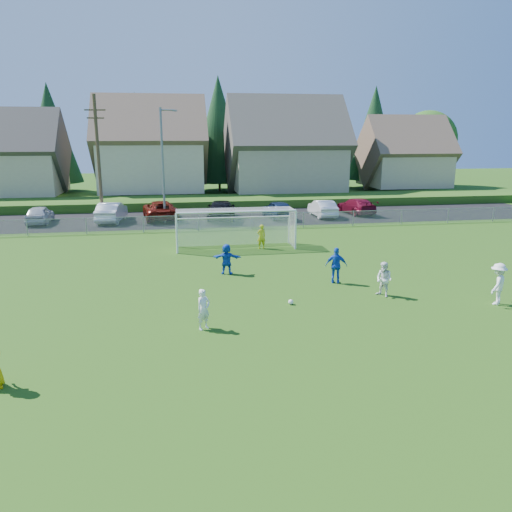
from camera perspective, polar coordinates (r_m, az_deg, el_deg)
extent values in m
plane|color=#193D0C|center=(16.67, 4.58, -11.25)|extent=(160.00, 160.00, 0.00)
plane|color=black|center=(42.87, -4.27, 4.36)|extent=(60.00, 60.00, 0.00)
cube|color=#1E420F|center=(50.21, -5.07, 6.20)|extent=(70.00, 6.00, 0.80)
sphere|color=white|center=(21.25, 3.99, -5.26)|extent=(0.22, 0.22, 0.22)
imported|color=white|center=(18.52, -6.01, -6.08)|extent=(0.67, 0.63, 1.54)
imported|color=white|center=(22.73, 14.42, -2.61)|extent=(0.91, 0.96, 1.57)
imported|color=white|center=(23.34, 25.91, -2.89)|extent=(1.31, 1.25, 1.79)
imported|color=blue|center=(24.28, 9.16, -1.07)|extent=(1.11, 0.75, 1.75)
imported|color=blue|center=(25.59, -3.38, -0.33)|extent=(1.54, 0.78, 1.59)
imported|color=gold|center=(31.23, 0.62, 2.24)|extent=(0.61, 0.46, 1.53)
imported|color=#B3B7BC|center=(43.68, -23.51, 4.37)|extent=(1.84, 4.27, 1.44)
imported|color=white|center=(42.54, -16.19, 4.86)|extent=(2.18, 5.01, 1.60)
imported|color=#60130A|center=(42.84, -10.90, 5.19)|extent=(3.25, 5.90, 1.56)
imported|color=black|center=(42.13, -3.99, 5.29)|extent=(2.99, 5.77, 1.60)
imported|color=#142547|center=(42.51, 2.53, 5.34)|extent=(2.28, 4.64, 1.52)
imported|color=white|center=(43.72, 7.62, 5.42)|extent=(1.54, 4.40, 1.45)
imported|color=maroon|center=(45.83, 11.38, 5.63)|extent=(2.62, 5.07, 1.41)
cylinder|color=white|center=(30.19, -9.05, 2.54)|extent=(0.12, 0.12, 2.44)
cylinder|color=white|center=(31.09, 4.54, 3.00)|extent=(0.12, 0.12, 2.44)
cylinder|color=white|center=(30.21, -2.18, 5.06)|extent=(7.30, 0.12, 0.12)
cylinder|color=white|center=(32.02, -9.06, 2.60)|extent=(0.08, 0.08, 1.80)
cylinder|color=white|center=(32.86, 3.78, 3.03)|extent=(0.08, 0.08, 1.80)
cylinder|color=white|center=(32.08, -2.57, 4.42)|extent=(7.30, 0.08, 0.08)
cube|color=silver|center=(32.24, -2.56, 2.84)|extent=(7.30, 0.02, 1.80)
cube|color=silver|center=(31.08, -9.07, 2.86)|extent=(0.02, 1.80, 2.44)
cube|color=silver|center=(31.95, 4.16, 3.30)|extent=(0.02, 1.80, 2.44)
cube|color=silver|center=(31.10, -2.39, 5.31)|extent=(7.30, 1.80, 0.02)
cube|color=gray|center=(37.28, -3.53, 4.76)|extent=(52.00, 0.03, 0.03)
cube|color=gray|center=(37.38, -3.51, 3.89)|extent=(52.00, 0.02, 1.14)
cylinder|color=gray|center=(37.38, -3.51, 3.89)|extent=(0.06, 0.06, 1.20)
cylinder|color=slate|center=(40.71, -10.61, 10.03)|extent=(0.18, 0.18, 9.00)
cylinder|color=slate|center=(40.66, -10.15, 16.12)|extent=(1.20, 0.12, 0.12)
cube|color=slate|center=(40.66, -9.27, 16.08)|extent=(0.36, 0.18, 0.12)
cylinder|color=#473321|center=(42.07, -17.55, 10.43)|extent=(0.26, 0.26, 10.00)
cube|color=#473321|center=(42.05, -17.94, 15.60)|extent=(1.60, 0.10, 0.10)
cube|color=#473321|center=(42.03, -17.87, 14.78)|extent=(1.30, 0.10, 0.10)
cube|color=tan|center=(59.05, -25.66, 8.63)|extent=(9.00, 8.00, 4.50)
pyramid|color=#423D38|center=(58.97, -26.36, 15.07)|extent=(9.90, 8.80, 4.41)
cube|color=#C6B58E|center=(57.77, -11.80, 10.10)|extent=(11.00, 9.00, 5.50)
pyramid|color=brown|center=(57.82, -12.20, 17.75)|extent=(12.10, 9.90, 4.96)
cube|color=tan|center=(58.16, 3.33, 10.14)|extent=(12.00, 10.00, 5.00)
pyramid|color=#4C473F|center=(58.19, 3.45, 18.04)|extent=(13.20, 11.00, 5.52)
cube|color=tan|center=(64.10, 16.51, 9.50)|extent=(9.00, 8.00, 4.00)
pyramid|color=brown|center=(63.99, 16.91, 15.23)|extent=(9.90, 8.80, 4.41)
cylinder|color=#382616|center=(66.49, -21.92, 7.31)|extent=(0.30, 0.30, 1.20)
cone|color=#143819|center=(66.18, -22.43, 12.85)|extent=(6.76, 6.76, 11.70)
cylinder|color=#382616|center=(66.08, -13.17, 7.90)|extent=(0.30, 0.30, 1.20)
cone|color=#143819|center=(65.76, -13.46, 13.10)|extent=(6.24, 6.24, 10.80)
cylinder|color=#382616|center=(63.22, -4.18, 7.97)|extent=(0.30, 0.30, 1.20)
cone|color=#143819|center=(62.89, -4.29, 14.24)|extent=(7.28, 7.28, 12.60)
cylinder|color=#382616|center=(66.71, 4.34, 9.47)|extent=(0.36, 0.36, 3.96)
sphere|color=#2B5B19|center=(66.51, 4.42, 13.63)|extent=(8.36, 8.36, 8.36)
cylinder|color=#382616|center=(68.02, 13.02, 8.07)|extent=(0.30, 0.30, 1.20)
cone|color=#143819|center=(67.71, 13.32, 13.51)|extent=(6.76, 6.76, 11.70)
cylinder|color=#382616|center=(72.21, 18.73, 8.98)|extent=(0.36, 0.36, 3.60)
sphere|color=#2B5B19|center=(72.02, 19.01, 12.46)|extent=(7.60, 7.60, 7.60)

